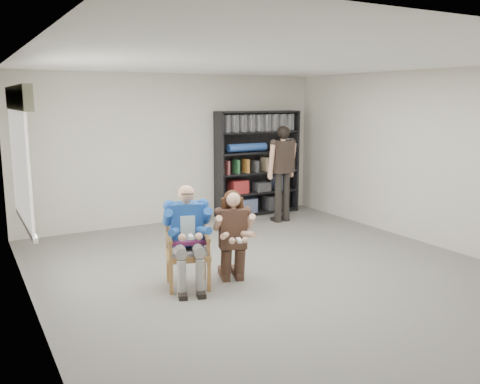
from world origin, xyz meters
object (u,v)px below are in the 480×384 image
seated_man (188,236)px  bookshelf (258,163)px  kneeling_woman (233,237)px  standing_man (283,175)px  armchair (188,248)px

seated_man → bookshelf: bearing=64.1°
kneeling_woman → bookshelf: 4.03m
kneeling_woman → seated_man: bearing=-174.8°
bookshelf → standing_man: size_ratio=1.15×
armchair → bookshelf: bookshelf is taller
armchair → standing_man: (2.96, 2.32, 0.41)m
kneeling_woman → standing_man: 3.42m
seated_man → bookshelf: bookshelf is taller
armchair → kneeling_woman: bearing=5.2°
standing_man → seated_man: bearing=-146.2°
armchair → bookshelf: 4.31m
kneeling_woman → armchair: bearing=-174.8°
armchair → standing_man: 3.78m
kneeling_woman → standing_man: bearing=62.5°
seated_man → standing_man: (2.96, 2.32, 0.26)m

